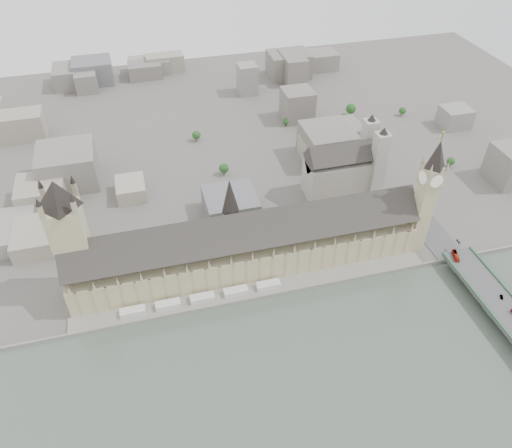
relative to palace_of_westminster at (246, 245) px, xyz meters
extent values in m
plane|color=#595651|center=(0.00, -19.70, -22.71)|extent=(900.00, 900.00, 0.00)
cube|color=slate|center=(0.00, -34.70, -21.21)|extent=(600.00, 1.50, 3.00)
cube|color=slate|center=(0.00, -27.20, -21.71)|extent=(270.00, 15.00, 2.00)
cube|color=silver|center=(-90.00, -26.70, -18.71)|extent=(18.00, 7.00, 4.00)
cube|color=silver|center=(-65.00, -26.70, -18.71)|extent=(18.00, 7.00, 4.00)
cube|color=silver|center=(-40.00, -26.70, -18.71)|extent=(18.00, 7.00, 4.00)
cube|color=silver|center=(-15.00, -26.70, -18.71)|extent=(18.00, 7.00, 4.00)
cube|color=silver|center=(10.00, -26.70, -18.71)|extent=(18.00, 7.00, 4.00)
cube|color=tan|center=(0.00, 0.30, -10.21)|extent=(265.00, 40.00, 25.00)
cube|color=#2A2825|center=(0.00, 0.30, 12.37)|extent=(265.00, 40.73, 40.73)
cube|color=tan|center=(138.00, -11.70, 8.29)|extent=(12.00, 12.00, 62.00)
cube|color=#9B8C6B|center=(138.00, -11.70, 47.29)|extent=(14.00, 14.00, 16.00)
cylinder|color=white|center=(145.20, -11.70, 47.29)|extent=(0.60, 10.00, 10.00)
cylinder|color=white|center=(130.80, -11.70, 47.29)|extent=(0.60, 10.00, 10.00)
cylinder|color=white|center=(138.00, -4.50, 47.29)|extent=(10.00, 0.60, 10.00)
cylinder|color=white|center=(138.00, -18.90, 47.29)|extent=(10.00, 0.60, 10.00)
cone|color=black|center=(138.00, -11.70, 66.29)|extent=(17.00, 17.00, 22.00)
cylinder|color=gold|center=(138.00, -11.70, 80.29)|extent=(1.00, 1.00, 6.00)
sphere|color=gold|center=(138.00, -11.70, 83.79)|extent=(2.00, 2.00, 2.00)
cone|color=#9B8C6B|center=(144.50, -5.20, 59.29)|extent=(2.40, 2.40, 8.00)
cone|color=#9B8C6B|center=(131.50, -5.20, 59.29)|extent=(2.40, 2.40, 8.00)
cone|color=#9B8C6B|center=(144.50, -18.20, 59.29)|extent=(2.40, 2.40, 8.00)
cone|color=#9B8C6B|center=(131.50, -18.20, 59.29)|extent=(2.40, 2.40, 8.00)
cube|color=tan|center=(-122.00, 6.30, 17.29)|extent=(23.00, 23.00, 80.00)
cone|color=black|center=(-122.00, 6.30, 67.29)|extent=(30.00, 30.00, 20.00)
cylinder|color=#9B8C6B|center=(-10.00, 6.30, 20.29)|extent=(12.00, 12.00, 20.00)
cone|color=black|center=(-10.00, 6.30, 44.29)|extent=(13.00, 13.00, 28.00)
cube|color=#9C998C|center=(105.00, 75.30, -5.71)|extent=(60.00, 28.00, 34.00)
cube|color=#2A2825|center=(105.00, 75.30, 16.29)|extent=(60.00, 28.28, 28.28)
cube|color=#9C998C|center=(137.00, 87.30, 9.29)|extent=(12.00, 12.00, 64.00)
cube|color=#9C998C|center=(137.00, 63.30, 9.29)|extent=(12.00, 12.00, 64.00)
imported|color=red|center=(156.57, -41.09, -10.74)|extent=(6.54, 12.64, 3.44)
imported|color=gray|center=(165.62, -86.37, -11.76)|extent=(3.12, 4.47, 1.40)
imported|color=gray|center=(168.60, -26.59, -11.68)|extent=(2.76, 5.56, 1.55)
camera|label=1|loc=(-64.12, -271.71, 256.31)|focal=35.00mm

